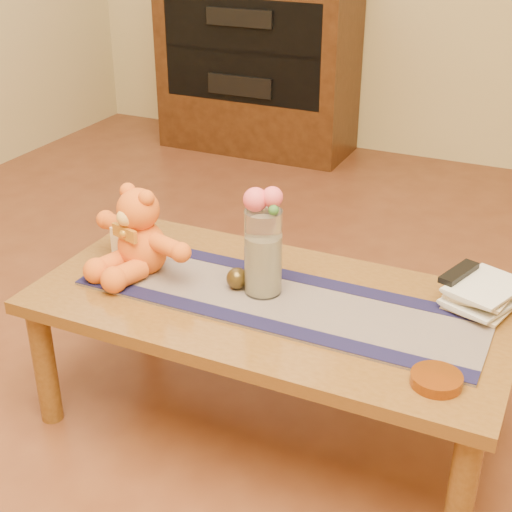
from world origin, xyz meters
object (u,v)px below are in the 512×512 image
at_px(bronze_ball, 237,278).
at_px(teddy_bear, 141,231).
at_px(pillar_candle, 133,243).
at_px(tv_remote, 459,273).
at_px(amber_dish, 436,380).
at_px(book_bottom, 457,294).
at_px(glass_vase, 263,252).

bearing_deg(bronze_ball, teddy_bear, -178.18).
height_order(pillar_candle, bronze_ball, pillar_candle).
xyz_separation_m(bronze_ball, tv_remote, (0.60, 0.23, 0.04)).
distance_m(teddy_bear, amber_dish, 1.00).
xyz_separation_m(bronze_ball, amber_dish, (0.65, -0.21, -0.03)).
distance_m(teddy_bear, bronze_ball, 0.34).
height_order(book_bottom, amber_dish, amber_dish).
distance_m(teddy_bear, glass_vase, 0.40).
xyz_separation_m(glass_vase, tv_remote, (0.52, 0.22, -0.05)).
xyz_separation_m(teddy_bear, book_bottom, (0.93, 0.25, -0.13)).
distance_m(teddy_bear, tv_remote, 0.96).
bearing_deg(tv_remote, teddy_bear, -147.12).
bearing_deg(amber_dish, teddy_bear, 168.32).
height_order(teddy_bear, bronze_ball, teddy_bear).
xyz_separation_m(pillar_candle, glass_vase, (0.46, -0.01, 0.07)).
height_order(glass_vase, tv_remote, glass_vase).
xyz_separation_m(teddy_bear, tv_remote, (0.93, 0.24, -0.05)).
relative_size(glass_vase, book_bottom, 1.17).
distance_m(tv_remote, amber_dish, 0.45).
relative_size(glass_vase, amber_dish, 2.05).
distance_m(glass_vase, amber_dish, 0.62).
bearing_deg(glass_vase, bronze_ball, -170.04).
bearing_deg(teddy_bear, tv_remote, 31.37).
height_order(teddy_bear, book_bottom, teddy_bear).
height_order(teddy_bear, glass_vase, same).
bearing_deg(book_bottom, bronze_ball, -143.07).
bearing_deg(book_bottom, glass_vase, -141.45).
height_order(glass_vase, bronze_ball, glass_vase).
distance_m(pillar_candle, amber_dish, 1.06).
relative_size(glass_vase, bronze_ball, 4.00).
relative_size(teddy_bear, book_bottom, 1.72).
xyz_separation_m(pillar_candle, amber_dish, (1.03, -0.24, -0.05)).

